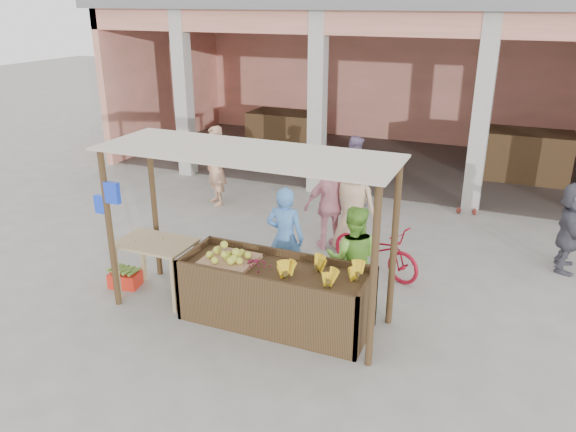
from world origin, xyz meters
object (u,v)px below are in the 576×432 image
at_px(fruit_stall, 276,296).
at_px(vendor_green, 353,256).
at_px(motorcycle, 376,248).
at_px(side_table, 156,250).
at_px(vendor_blue, 285,235).
at_px(red_crate, 125,279).

height_order(fruit_stall, vendor_green, vendor_green).
relative_size(fruit_stall, motorcycle, 1.53).
distance_m(vendor_green, motorcycle, 1.30).
distance_m(side_table, vendor_blue, 1.94).
relative_size(side_table, motorcycle, 0.65).
bearing_deg(red_crate, vendor_blue, 12.69).
xyz_separation_m(fruit_stall, vendor_blue, (-0.30, 1.02, 0.47)).
bearing_deg(motorcycle, red_crate, 139.77).
distance_m(fruit_stall, red_crate, 2.62).
bearing_deg(motorcycle, fruit_stall, 176.71).
height_order(side_table, motorcycle, side_table).
relative_size(side_table, vendor_green, 0.67).
bearing_deg(red_crate, fruit_stall, -11.16).
bearing_deg(side_table, vendor_blue, 32.58).
bearing_deg(motorcycle, vendor_green, -160.88).
height_order(vendor_blue, motorcycle, vendor_blue).
relative_size(vendor_green, motorcycle, 0.98).
xyz_separation_m(vendor_blue, vendor_green, (1.15, -0.25, -0.04)).
bearing_deg(motorcycle, side_table, 145.90).
bearing_deg(vendor_blue, side_table, 26.92).
height_order(fruit_stall, red_crate, fruit_stall).
height_order(side_table, red_crate, side_table).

